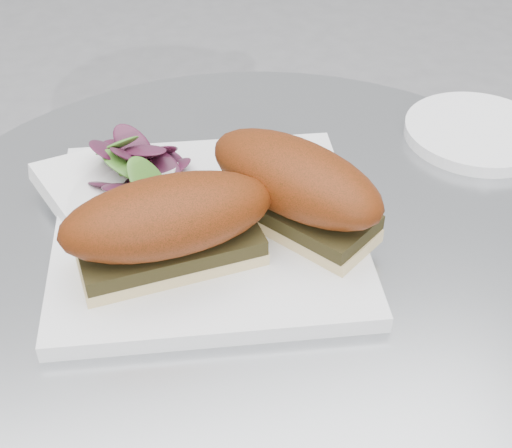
{
  "coord_description": "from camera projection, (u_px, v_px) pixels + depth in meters",
  "views": [
    {
      "loc": [
        -0.11,
        -0.47,
        1.16
      ],
      "look_at": [
        -0.0,
        -0.0,
        0.77
      ],
      "focal_mm": 50.0,
      "sensor_mm": 36.0,
      "label": 1
    }
  ],
  "objects": [
    {
      "name": "plate",
      "position": [
        208.0,
        228.0,
        0.66
      ],
      "size": [
        0.31,
        0.31,
        0.02
      ],
      "primitive_type": "cube",
      "rotation": [
        0.0,
        0.0,
        -0.12
      ],
      "color": "white",
      "rests_on": "table"
    },
    {
      "name": "salad",
      "position": [
        145.0,
        156.0,
        0.69
      ],
      "size": [
        0.11,
        0.11,
        0.05
      ],
      "primitive_type": null,
      "color": "#4F872C",
      "rests_on": "plate"
    },
    {
      "name": "napkin",
      "position": [
        115.0,
        196.0,
        0.69
      ],
      "size": [
        0.13,
        0.13,
        0.02
      ],
      "primitive_type": null,
      "rotation": [
        0.0,
        0.0,
        0.09
      ],
      "color": "white",
      "rests_on": "table"
    },
    {
      "name": "saucer",
      "position": [
        477.0,
        132.0,
        0.79
      ],
      "size": [
        0.16,
        0.16,
        0.01
      ],
      "primitive_type": "cylinder",
      "color": "white",
      "rests_on": "table"
    },
    {
      "name": "sandwich_left",
      "position": [
        169.0,
        224.0,
        0.58
      ],
      "size": [
        0.19,
        0.1,
        0.08
      ],
      "rotation": [
        0.0,
        0.0,
        0.11
      ],
      "color": "#D2B583",
      "rests_on": "plate"
    },
    {
      "name": "sandwich_right",
      "position": [
        295.0,
        185.0,
        0.62
      ],
      "size": [
        0.17,
        0.19,
        0.08
      ],
      "rotation": [
        0.0,
        0.0,
        -0.94
      ],
      "color": "#D2B583",
      "rests_on": "plate"
    },
    {
      "name": "table",
      "position": [
        259.0,
        415.0,
        0.8
      ],
      "size": [
        0.7,
        0.7,
        0.73
      ],
      "color": "#A2A6A9",
      "rests_on": "ground"
    }
  ]
}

